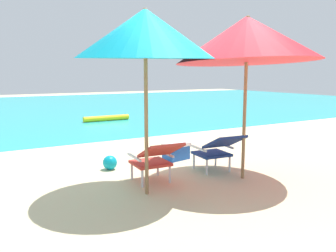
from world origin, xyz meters
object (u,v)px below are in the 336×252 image
Objects in this scene: beach_umbrella_right at (247,39)px; lounge_chair_left at (155,157)px; beach_umbrella_left at (145,34)px; cooler_box at (176,151)px; beach_ball at (110,163)px; lounge_chair_right at (218,149)px; swim_buoy at (107,118)px.

lounge_chair_left is at bearing 162.55° from beach_umbrella_right.
cooler_box is (1.32, 1.41, -1.94)m from beach_umbrella_left.
beach_umbrella_left reaches higher than lounge_chair_left.
cooler_box is at bearing 1.48° from beach_ball.
beach_umbrella_left reaches higher than cooler_box.
beach_umbrella_right is at bearing -3.83° from beach_umbrella_left.
beach_umbrella_right is at bearing -69.43° from lounge_chair_right.
cooler_box is at bearing 96.47° from lounge_chair_right.
lounge_chair_left is 2.19m from beach_umbrella_right.
beach_umbrella_right is at bearing -17.45° from lounge_chair_left.
lounge_chair_left and lounge_chair_right have the same top height.
lounge_chair_left is 3.72× the size of beach_ball.
beach_umbrella_right reaches higher than beach_ball.
lounge_chair_right is 2.26m from beach_umbrella_left.
swim_buoy is at bearing 83.13° from cooler_box.
beach_umbrella_left is at bearing -89.58° from beach_ball.
beach_umbrella_left is 2.74m from cooler_box.
lounge_chair_right is at bearing 12.57° from beach_umbrella_left.
beach_umbrella_left is at bearing -105.76° from swim_buoy.
cooler_box is at bearing 46.89° from beach_umbrella_left.
lounge_chair_left is 0.98× the size of lounge_chair_right.
lounge_chair_left is at bearing -179.18° from lounge_chair_right.
lounge_chair_left is 1.53m from cooler_box.
beach_umbrella_left reaches higher than swim_buoy.
lounge_chair_right is 1.76m from beach_umbrella_right.
swim_buoy is at bearing 75.84° from lounge_chair_left.
swim_buoy is 7.03m from lounge_chair_left.
lounge_chair_left is at bearing -104.16° from swim_buoy.
beach_umbrella_left is 4.67× the size of cooler_box.
swim_buoy is 6.08m from beach_ball.
swim_buoy is at bearing 70.62° from beach_ball.
cooler_box is at bearing -96.87° from swim_buoy.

